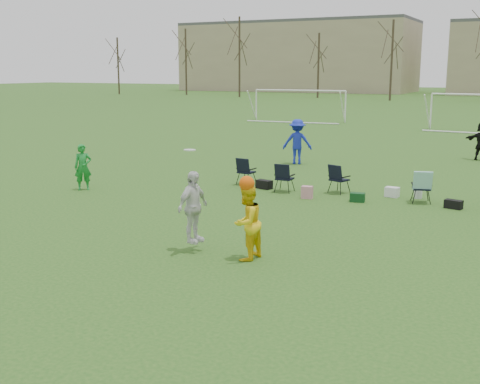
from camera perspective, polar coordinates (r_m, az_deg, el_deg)
The scene contains 6 objects.
ground at distance 13.74m, azimuth -7.81°, elevation -5.69°, with size 260.00×260.00×0.00m, color #214F18.
fielder_green_near at distance 21.12m, azimuth -14.67°, elevation 2.30°, with size 0.57×0.38×1.57m, color #16802B.
fielder_blue at distance 26.21m, azimuth 5.45°, elevation 4.77°, with size 1.25×0.72×1.94m, color #1727B1.
center_contest at distance 13.13m, azimuth -1.57°, elevation -2.18°, with size 1.95×1.00×2.32m.
sideline_setup at distance 19.69m, azimuth 12.45°, elevation 0.95°, with size 9.09×1.91×1.70m.
goal_left at distance 48.10m, azimuth 5.68°, elevation 9.00°, with size 7.39×0.76×2.46m.
Camera 1 is at (7.57, -10.73, 4.06)m, focal length 45.00 mm.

